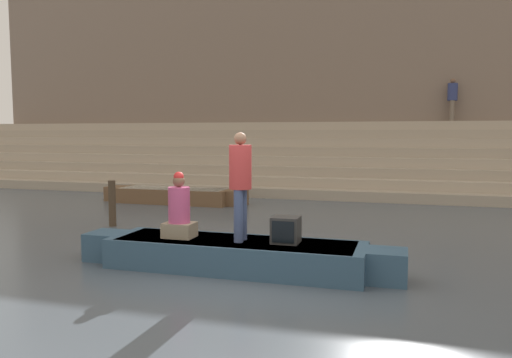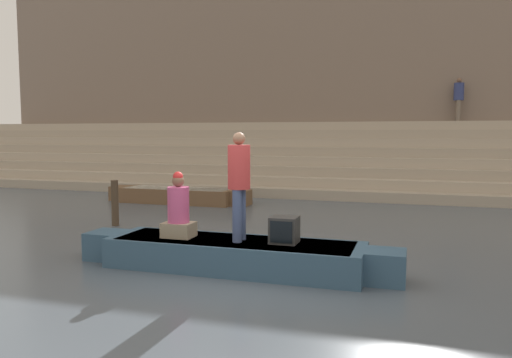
% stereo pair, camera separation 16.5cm
% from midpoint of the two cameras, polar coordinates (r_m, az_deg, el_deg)
% --- Properties ---
extents(ground_plane, '(120.00, 120.00, 0.00)m').
position_cam_midpoint_polar(ground_plane, '(7.97, -1.06, -10.97)').
color(ground_plane, '#4C5660').
extents(ghat_steps, '(36.00, 4.95, 2.70)m').
position_cam_midpoint_polar(ghat_steps, '(19.68, 10.48, 1.46)').
color(ghat_steps, tan).
rests_on(ghat_steps, ground).
extents(back_wall, '(34.20, 1.28, 9.37)m').
position_cam_midpoint_polar(back_wall, '(22.10, 11.43, 11.46)').
color(back_wall, '#7F6B5B').
rests_on(back_wall, ground).
extents(rowboat_main, '(5.41, 1.28, 0.48)m').
position_cam_midpoint_polar(rowboat_main, '(8.25, -1.99, -8.55)').
color(rowboat_main, '#33516B').
rests_on(rowboat_main, ground).
extents(person_standing, '(0.36, 0.36, 1.76)m').
position_cam_midpoint_polar(person_standing, '(8.00, -1.36, 0.01)').
color(person_standing, '#3D4C75').
rests_on(person_standing, rowboat_main).
extents(person_rowing, '(0.51, 0.40, 1.11)m').
position_cam_midpoint_polar(person_rowing, '(8.46, -8.30, -3.66)').
color(person_rowing, gray).
rests_on(person_rowing, rowboat_main).
extents(tv_set, '(0.43, 0.40, 0.42)m').
position_cam_midpoint_polar(tv_set, '(7.98, 3.85, -5.82)').
color(tv_set, '#2D2D2D').
rests_on(tv_set, rowboat_main).
extents(moored_boat_shore, '(4.79, 1.26, 0.47)m').
position_cam_midpoint_polar(moored_boat_shore, '(16.24, -8.56, -1.79)').
color(moored_boat_shore, brown).
rests_on(moored_boat_shore, ground).
extents(mooring_post, '(0.17, 0.17, 1.10)m').
position_cam_midpoint_polar(mooring_post, '(12.47, -15.46, -2.66)').
color(mooring_post, '#473828').
rests_on(mooring_post, ground).
extents(person_on_steps, '(0.38, 0.38, 1.65)m').
position_cam_midpoint_polar(person_on_steps, '(21.04, 22.36, 8.71)').
color(person_on_steps, '#756656').
rests_on(person_on_steps, ghat_steps).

